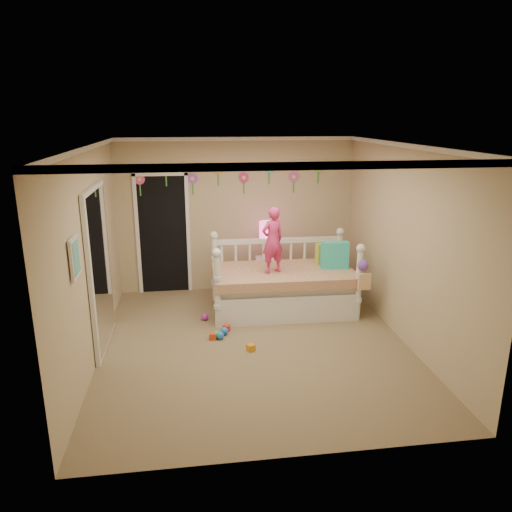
{
  "coord_description": "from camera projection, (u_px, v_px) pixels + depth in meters",
  "views": [
    {
      "loc": [
        -0.8,
        -5.83,
        2.94
      ],
      "look_at": [
        0.1,
        0.6,
        1.05
      ],
      "focal_mm": 34.04,
      "sensor_mm": 36.0,
      "label": 1
    }
  ],
  "objects": [
    {
      "name": "flower_decals",
      "position": [
        231.0,
        178.0,
        8.05
      ],
      "size": [
        3.4,
        0.02,
        0.5
      ],
      "primitive_type": null,
      "color": "#B2668C",
      "rests_on": "back_wall"
    },
    {
      "name": "ceiling",
      "position": [
        255.0,
        145.0,
        5.74
      ],
      "size": [
        4.0,
        4.5,
        0.01
      ],
      "primitive_type": "cube",
      "color": "white",
      "rests_on": "floor"
    },
    {
      "name": "wall_picture",
      "position": [
        75.0,
        257.0,
        4.92
      ],
      "size": [
        0.05,
        0.34,
        0.42
      ],
      "primitive_type": "cube",
      "color": "white",
      "rests_on": "left_wall"
    },
    {
      "name": "pillow_lime",
      "position": [
        327.0,
        253.0,
        7.7
      ],
      "size": [
        0.38,
        0.2,
        0.34
      ],
      "primitive_type": "cube",
      "rotation": [
        0.0,
        0.0,
        0.19
      ],
      "color": "#A8CB3E",
      "rests_on": "daybed"
    },
    {
      "name": "table_lamp",
      "position": [
        268.0,
        234.0,
        7.99
      ],
      "size": [
        0.28,
        0.28,
        0.62
      ],
      "color": "#FA215E",
      "rests_on": "nightstand"
    },
    {
      "name": "hanging_bag",
      "position": [
        363.0,
        276.0,
        6.96
      ],
      "size": [
        0.2,
        0.16,
        0.36
      ],
      "primitive_type": null,
      "color": "beige",
      "rests_on": "daybed"
    },
    {
      "name": "floor",
      "position": [
        255.0,
        344.0,
        6.47
      ],
      "size": [
        4.0,
        4.5,
        0.01
      ],
      "primitive_type": "cube",
      "color": "#7F684C",
      "rests_on": "ground"
    },
    {
      "name": "daybed",
      "position": [
        283.0,
        274.0,
        7.45
      ],
      "size": [
        2.21,
        1.22,
        1.19
      ],
      "primitive_type": null,
      "rotation": [
        0.0,
        0.0,
        -0.02
      ],
      "color": "white",
      "rests_on": "floor"
    },
    {
      "name": "mirror_closet",
      "position": [
        100.0,
        269.0,
        6.2
      ],
      "size": [
        0.07,
        1.3,
        2.1
      ],
      "primitive_type": "cube",
      "color": "white",
      "rests_on": "left_wall"
    },
    {
      "name": "pillow_turquoise",
      "position": [
        335.0,
        255.0,
        7.45
      ],
      "size": [
        0.43,
        0.19,
        0.42
      ],
      "primitive_type": "cube",
      "rotation": [
        0.0,
        0.0,
        -0.12
      ],
      "color": "#22A9AB",
      "rests_on": "daybed"
    },
    {
      "name": "toy_scatter",
      "position": [
        233.0,
        329.0,
        6.8
      ],
      "size": [
        1.02,
        1.42,
        0.11
      ],
      "primitive_type": null,
      "rotation": [
        0.0,
        0.0,
        -0.18
      ],
      "color": "#996666",
      "rests_on": "floor"
    },
    {
      "name": "closet_doorway",
      "position": [
        163.0,
        233.0,
        8.14
      ],
      "size": [
        0.9,
        0.04,
        2.07
      ],
      "primitive_type": "cube",
      "color": "black",
      "rests_on": "back_wall"
    },
    {
      "name": "left_wall",
      "position": [
        91.0,
        257.0,
        5.84
      ],
      "size": [
        0.01,
        4.5,
        2.6
      ],
      "primitive_type": "cube",
      "color": "tan",
      "rests_on": "floor"
    },
    {
      "name": "nightstand",
      "position": [
        267.0,
        276.0,
        8.2
      ],
      "size": [
        0.41,
        0.32,
        0.65
      ],
      "primitive_type": "cube",
      "rotation": [
        0.0,
        0.0,
        -0.07
      ],
      "color": "white",
      "rests_on": "floor"
    },
    {
      "name": "crown_molding",
      "position": [
        255.0,
        147.0,
        5.75
      ],
      "size": [
        4.0,
        4.5,
        0.06
      ],
      "primitive_type": null,
      "color": "white",
      "rests_on": "ceiling"
    },
    {
      "name": "right_wall",
      "position": [
        405.0,
        245.0,
        6.37
      ],
      "size": [
        0.01,
        4.5,
        2.6
      ],
      "primitive_type": "cube",
      "color": "tan",
      "rests_on": "floor"
    },
    {
      "name": "back_wall",
      "position": [
        237.0,
        215.0,
        8.25
      ],
      "size": [
        4.0,
        0.01,
        2.6
      ],
      "primitive_type": "cube",
      "color": "tan",
      "rests_on": "floor"
    },
    {
      "name": "child",
      "position": [
        272.0,
        240.0,
        7.17
      ],
      "size": [
        0.43,
        0.36,
        1.0
      ],
      "primitive_type": "imported",
      "rotation": [
        0.0,
        0.0,
        3.55
      ],
      "color": "#E33376",
      "rests_on": "daybed"
    }
  ]
}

